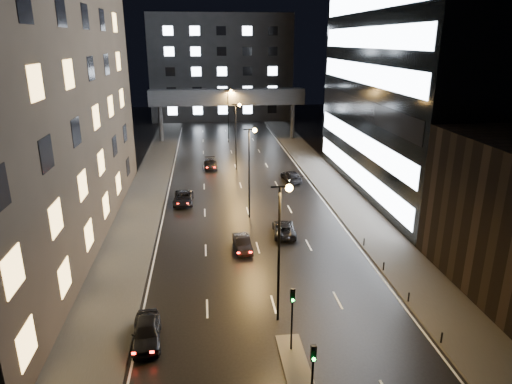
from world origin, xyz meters
TOP-DOWN VIEW (x-y plane):
  - ground at (0.00, 40.00)m, footprint 160.00×160.00m
  - sidewalk_left at (-12.50, 35.00)m, footprint 5.00×110.00m
  - sidewalk_right at (12.50, 35.00)m, footprint 5.00×110.00m
  - building_right_glass at (25.00, 36.00)m, footprint 20.00×36.00m
  - building_far at (0.00, 98.00)m, footprint 34.00×14.00m
  - skybridge at (0.00, 70.00)m, footprint 30.00×3.00m
  - median_island at (0.30, 2.00)m, footprint 1.60×8.00m
  - traffic_signal_near at (0.30, 4.49)m, footprint 0.28×0.34m
  - traffic_signal_far at (0.30, -1.01)m, footprint 0.28×0.34m
  - bollard_row at (10.20, 6.50)m, footprint 0.12×25.12m
  - streetlight_near at (0.16, 8.00)m, footprint 1.45×0.50m
  - streetlight_mid_a at (0.16, 28.00)m, footprint 1.45×0.50m
  - streetlight_mid_b at (0.16, 48.00)m, footprint 1.45×0.50m
  - streetlight_far at (0.16, 68.00)m, footprint 1.45×0.50m
  - car_away_a at (-9.00, 6.55)m, footprint 2.15×4.65m
  - car_away_b at (-1.50, 19.70)m, footprint 1.73×4.13m
  - car_away_c at (-7.54, 33.46)m, footprint 2.42×5.11m
  - car_away_d at (-3.91, 49.24)m, footprint 2.07×4.82m
  - car_toward_a at (3.04, 22.82)m, footprint 2.54×4.87m
  - car_toward_b at (7.28, 41.11)m, footprint 2.57×5.23m

SIDE VIEW (x-z plane):
  - ground at x=0.00m, z-range 0.00..0.00m
  - sidewalk_left at x=-12.50m, z-range 0.00..0.15m
  - sidewalk_right at x=12.50m, z-range 0.00..0.15m
  - median_island at x=0.30m, z-range 0.00..0.15m
  - bollard_row at x=10.20m, z-range 0.00..0.90m
  - car_toward_a at x=3.04m, z-range 0.00..1.31m
  - car_away_b at x=-1.50m, z-range 0.00..1.33m
  - car_away_d at x=-3.91m, z-range 0.00..1.39m
  - car_away_c at x=-7.54m, z-range 0.00..1.41m
  - car_toward_b at x=7.28m, z-range 0.00..1.46m
  - car_away_a at x=-9.00m, z-range 0.00..1.54m
  - traffic_signal_near at x=0.30m, z-range 0.89..5.29m
  - traffic_signal_far at x=0.30m, z-range 0.89..5.29m
  - streetlight_near at x=0.16m, z-range 1.42..11.57m
  - streetlight_mid_a at x=0.16m, z-range 1.42..11.57m
  - streetlight_mid_b at x=0.16m, z-range 1.42..11.57m
  - streetlight_far at x=0.16m, z-range 1.42..11.57m
  - skybridge at x=0.00m, z-range 3.34..13.34m
  - building_far at x=0.00m, z-range 0.00..25.00m
  - building_right_glass at x=25.00m, z-range 0.00..45.00m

